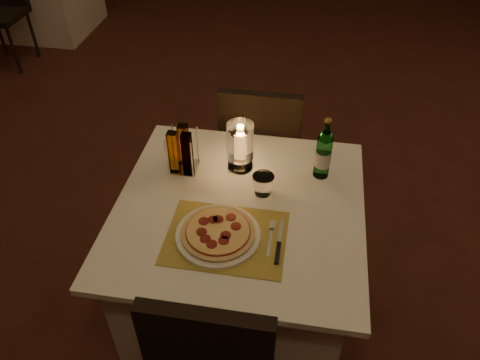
% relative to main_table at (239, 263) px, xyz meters
% --- Properties ---
extents(floor, '(8.00, 10.00, 0.02)m').
position_rel_main_table_xyz_m(floor, '(0.21, 0.79, -0.38)').
color(floor, '#4A1F18').
rests_on(floor, ground).
extents(main_table, '(1.00, 1.00, 0.74)m').
position_rel_main_table_xyz_m(main_table, '(0.00, 0.00, 0.00)').
color(main_table, white).
rests_on(main_table, ground).
extents(chair_far, '(0.42, 0.42, 0.90)m').
position_rel_main_table_xyz_m(chair_far, '(-0.00, 0.71, 0.18)').
color(chair_far, black).
rests_on(chair_far, ground).
extents(placemat, '(0.45, 0.34, 0.00)m').
position_rel_main_table_xyz_m(placemat, '(-0.02, -0.18, 0.37)').
color(placemat, '#B3993E').
rests_on(placemat, main_table).
extents(plate, '(0.32, 0.32, 0.01)m').
position_rel_main_table_xyz_m(plate, '(-0.05, -0.18, 0.38)').
color(plate, white).
rests_on(plate, placemat).
extents(pizza, '(0.28, 0.28, 0.02)m').
position_rel_main_table_xyz_m(pizza, '(-0.05, -0.18, 0.39)').
color(pizza, '#D8B77F').
rests_on(pizza, plate).
extents(fork, '(0.02, 0.18, 0.00)m').
position_rel_main_table_xyz_m(fork, '(0.15, -0.15, 0.37)').
color(fork, silver).
rests_on(fork, placemat).
extents(knife, '(0.02, 0.22, 0.01)m').
position_rel_main_table_xyz_m(knife, '(0.18, -0.21, 0.37)').
color(knife, black).
rests_on(knife, placemat).
extents(tumbler, '(0.09, 0.09, 0.09)m').
position_rel_main_table_xyz_m(tumbler, '(0.08, 0.09, 0.41)').
color(tumbler, white).
rests_on(tumbler, main_table).
extents(water_bottle, '(0.07, 0.07, 0.29)m').
position_rel_main_table_xyz_m(water_bottle, '(0.32, 0.25, 0.48)').
color(water_bottle, '#5BA965').
rests_on(water_bottle, main_table).
extents(hurricane_candle, '(0.12, 0.12, 0.22)m').
position_rel_main_table_xyz_m(hurricane_candle, '(-0.04, 0.25, 0.50)').
color(hurricane_candle, white).
rests_on(hurricane_candle, main_table).
extents(cruet_caddy, '(0.12, 0.12, 0.21)m').
position_rel_main_table_xyz_m(cruet_caddy, '(-0.28, 0.19, 0.46)').
color(cruet_caddy, white).
rests_on(cruet_caddy, main_table).
extents(neighbor_chair_la, '(0.42, 0.42, 0.90)m').
position_rel_main_table_xyz_m(neighbor_chair_la, '(-2.54, 2.40, 0.18)').
color(neighbor_chair_la, black).
rests_on(neighbor_chair_la, ground).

